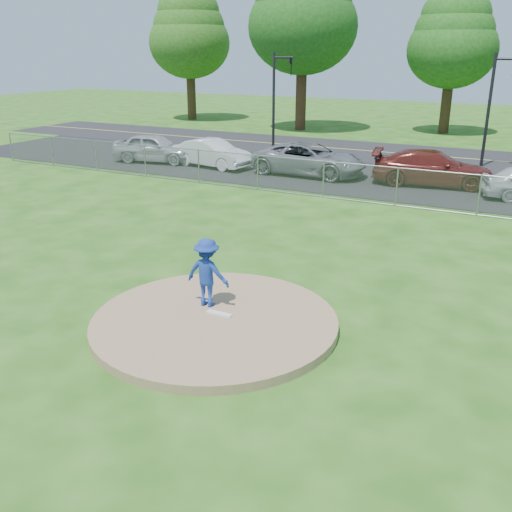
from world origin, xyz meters
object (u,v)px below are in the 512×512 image
(tree_center, at_px, (453,38))
(parked_car_darkred, at_px, (433,168))
(tree_far_left, at_px, (189,32))
(parked_car_gray, at_px, (309,159))
(parked_car_silver, at_px, (155,148))
(tree_left, at_px, (303,12))
(pitcher, at_px, (207,272))
(traffic_cone, at_px, (283,165))
(parked_car_white, at_px, (212,153))
(traffic_signal_left, at_px, (277,92))

(tree_center, xyz_separation_m, parked_car_darkred, (2.53, -17.66, -5.69))
(tree_far_left, xyz_separation_m, parked_car_gray, (17.80, -17.07, -6.29))
(parked_car_silver, bearing_deg, tree_left, -18.61)
(tree_left, bearing_deg, parked_car_darkred, -49.50)
(tree_left, distance_m, parked_car_silver, 17.54)
(tree_center, height_order, parked_car_silver, tree_center)
(tree_far_left, bearing_deg, pitcher, -56.47)
(tree_center, height_order, parked_car_darkred, tree_center)
(traffic_cone, distance_m, parked_car_white, 3.92)
(tree_left, distance_m, tree_center, 10.59)
(tree_center, distance_m, traffic_cone, 19.80)
(tree_left, bearing_deg, tree_center, 16.70)
(parked_car_darkred, bearing_deg, parked_car_gray, 84.74)
(tree_center, bearing_deg, traffic_signal_left, -122.90)
(traffic_signal_left, height_order, parked_car_gray, traffic_signal_left)
(parked_car_silver, bearing_deg, parked_car_gray, -97.40)
(parked_car_gray, bearing_deg, tree_left, 26.09)
(tree_left, relative_size, parked_car_silver, 2.82)
(parked_car_gray, distance_m, parked_car_darkred, 5.74)
(tree_left, relative_size, traffic_signal_left, 2.24)
(parked_car_gray, height_order, parked_car_darkred, parked_car_darkred)
(parked_car_gray, bearing_deg, tree_far_left, 48.00)
(tree_left, distance_m, traffic_cone, 18.06)
(tree_left, xyz_separation_m, pitcher, (10.51, -30.47, -7.24))
(pitcher, distance_m, parked_car_gray, 15.84)
(pitcher, relative_size, parked_car_darkred, 0.30)
(tree_center, relative_size, parked_car_darkred, 1.87)
(tree_left, xyz_separation_m, parked_car_silver, (-1.84, -15.76, -7.48))
(tree_left, xyz_separation_m, traffic_cone, (5.52, -15.30, -7.86))
(traffic_cone, xyz_separation_m, parked_car_silver, (-7.36, -0.46, 0.38))
(parked_car_darkred, bearing_deg, tree_left, 31.18)
(tree_center, distance_m, parked_car_white, 21.13)
(traffic_signal_left, relative_size, parked_car_gray, 1.02)
(traffic_signal_left, distance_m, parked_car_darkred, 12.03)
(traffic_signal_left, relative_size, parked_car_white, 1.31)
(tree_far_left, height_order, traffic_cone, tree_far_left)
(tree_far_left, bearing_deg, parked_car_darkred, -35.31)
(tree_far_left, relative_size, traffic_cone, 14.33)
(pitcher, distance_m, parked_car_darkred, 15.93)
(pitcher, height_order, parked_car_silver, pitcher)
(tree_left, xyz_separation_m, tree_center, (10.00, 3.00, -1.77))
(parked_car_gray, bearing_deg, tree_center, -8.23)
(tree_center, distance_m, parked_car_darkred, 18.73)
(tree_center, bearing_deg, pitcher, -89.13)
(tree_far_left, xyz_separation_m, pitcher, (21.51, -32.47, -6.06))
(tree_left, bearing_deg, parked_car_white, -84.05)
(tree_far_left, distance_m, traffic_signal_left, 17.60)
(tree_far_left, height_order, parked_car_silver, tree_far_left)
(parked_car_silver, xyz_separation_m, parked_car_darkred, (14.37, 1.09, 0.01))
(parked_car_silver, xyz_separation_m, parked_car_gray, (8.65, 0.69, 0.00))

